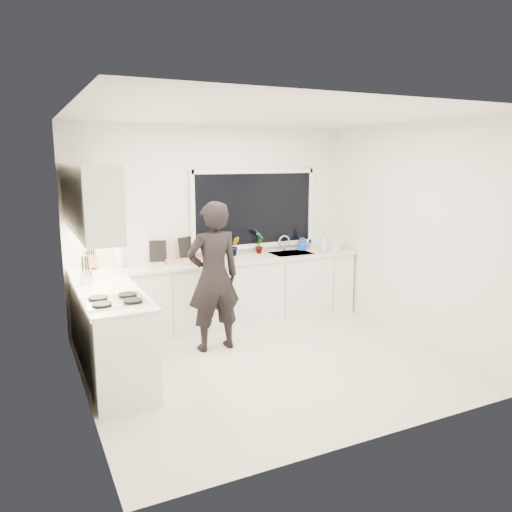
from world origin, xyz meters
TOP-DOWN VIEW (x-y plane):
  - floor at (0.00, 0.00)m, footprint 4.00×3.50m
  - wall_back at (0.00, 1.76)m, footprint 4.00×0.02m
  - wall_left at (-2.01, 0.00)m, footprint 0.02×3.50m
  - wall_right at (2.01, 0.00)m, footprint 0.02×3.50m
  - ceiling at (0.00, 0.00)m, footprint 4.00×3.50m
  - window at (0.60, 1.73)m, footprint 1.80×0.02m
  - base_cabinets_back at (0.00, 1.45)m, footprint 3.92×0.58m
  - base_cabinets_left at (-1.67, 0.35)m, footprint 0.58×1.60m
  - countertop_back at (0.00, 1.44)m, footprint 3.94×0.62m
  - countertop_left at (-1.67, 0.35)m, footprint 0.62×1.60m
  - upper_cabinets at (-1.79, 0.70)m, footprint 0.34×2.10m
  - sink at (1.05, 1.45)m, footprint 0.58×0.42m
  - faucet at (1.05, 1.65)m, footprint 0.03×0.03m
  - stovetop at (-1.69, -0.00)m, footprint 0.56×0.48m
  - person at (-0.44, 0.67)m, footprint 0.65×0.43m
  - pizza_tray at (-0.55, 1.42)m, footprint 0.57×0.48m
  - pizza at (-0.55, 1.42)m, footprint 0.52×0.42m
  - watering_can at (1.34, 1.61)m, footprint 0.18×0.18m
  - paper_towel_roll at (-1.35, 1.55)m, footprint 0.12×0.12m
  - knife_block at (-1.69, 1.59)m, footprint 0.13×0.10m
  - utensil_crock at (-1.85, 0.80)m, footprint 0.17×0.17m
  - picture_frame_large at (-0.83, 1.69)m, footprint 0.22×0.08m
  - picture_frame_small at (-0.43, 1.69)m, footprint 0.24×0.11m
  - herb_plants at (0.14, 1.61)m, footprint 1.04×0.32m
  - soap_bottles at (1.59, 1.30)m, footprint 0.38×0.15m

SIDE VIEW (x-z plane):
  - floor at x=0.00m, z-range -0.02..0.00m
  - base_cabinets_back at x=0.00m, z-range 0.00..0.88m
  - base_cabinets_left at x=-1.67m, z-range 0.00..0.88m
  - sink at x=1.05m, z-range 0.80..0.94m
  - person at x=-0.44m, z-range 0.00..1.78m
  - countertop_back at x=0.00m, z-range 0.88..0.92m
  - countertop_left at x=-1.67m, z-range 0.88..0.92m
  - stovetop at x=-1.69m, z-range 0.92..0.95m
  - pizza_tray at x=-0.55m, z-range 0.92..0.95m
  - pizza at x=-0.55m, z-range 0.95..0.96m
  - watering_can at x=1.34m, z-range 0.92..1.05m
  - utensil_crock at x=-1.85m, z-range 0.92..1.08m
  - faucet at x=1.05m, z-range 0.92..1.14m
  - knife_block at x=-1.69m, z-range 0.92..1.14m
  - soap_bottles at x=1.59m, z-range 0.91..1.19m
  - paper_towel_roll at x=-1.35m, z-range 0.92..1.18m
  - picture_frame_large at x=-0.83m, z-range 0.92..1.20m
  - herb_plants at x=0.14m, z-range 0.90..1.24m
  - picture_frame_small at x=-0.43m, z-range 0.92..1.22m
  - wall_back at x=0.00m, z-range 0.00..2.70m
  - wall_left at x=-2.01m, z-range 0.00..2.70m
  - wall_right at x=2.01m, z-range 0.00..2.70m
  - window at x=0.60m, z-range 1.05..2.05m
  - upper_cabinets at x=-1.79m, z-range 1.50..2.20m
  - ceiling at x=0.00m, z-range 2.70..2.72m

